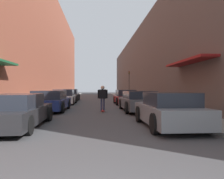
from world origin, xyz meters
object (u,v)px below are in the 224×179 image
Objects in this scene: parked_car_left_2 at (64,97)px; parked_car_left_0 at (17,111)px; parked_car_right_1 at (138,101)px; parked_car_right_2 at (125,97)px; parked_car_left_1 at (50,101)px; parked_car_right_0 at (168,110)px; skateboarder at (103,96)px; parked_car_left_3 at (71,95)px; traffic_light at (129,81)px.

parked_car_left_0 is at bearing -90.02° from parked_car_left_2.
parked_car_right_1 is 1.17× the size of parked_car_right_2.
parked_car_left_1 is 1.13× the size of parked_car_right_0.
parked_car_left_2 is at bearing 114.59° from parked_car_right_0.
skateboarder is at bearing -110.09° from parked_car_right_2.
parked_car_right_0 is (5.61, -17.67, -0.03)m from parked_car_left_3.
parked_car_right_0 is at bearing -95.09° from traffic_light.
parked_car_left_1 is at bearing -89.90° from parked_car_left_2.
traffic_light is at bearing 76.37° from skateboarder.
skateboarder is 18.52m from traffic_light.
parked_car_left_2 is at bearing 116.54° from skateboarder.
parked_car_left_0 is at bearing -90.15° from parked_car_left_1.
parked_car_right_1 is 5.95m from parked_car_right_2.
parked_car_left_2 is 1.21× the size of traffic_light.
parked_car_right_0 is (5.55, -0.36, 0.03)m from parked_car_left_0.
parked_car_left_3 is 12.59m from skateboarder.
parked_car_left_0 is 5.56m from parked_car_right_0.
parked_car_right_2 is 12.24m from traffic_light.
skateboarder is at bearing -177.76° from parked_car_right_1.
parked_car_right_2 is (5.55, -6.09, -0.03)m from parked_car_left_3.
parked_car_left_3 is at bearing 114.89° from parked_car_right_1.
parked_car_left_0 is 1.03× the size of parked_car_left_1.
parked_car_left_3 is at bearing 90.36° from parked_car_left_1.
parked_car_left_2 reaches higher than parked_car_left_0.
parked_car_right_0 is (5.53, -6.14, -0.00)m from parked_car_left_1.
parked_car_left_0 is 2.96× the size of skateboarder.
parked_car_left_1 is 19.04m from traffic_light.
parked_car_right_2 is at bearing -100.21° from traffic_light.
skateboarder is (3.29, 5.18, 0.39)m from parked_car_left_0.
parked_car_right_1 is at bearing -89.69° from parked_car_right_2.
parked_car_left_2 is 8.52m from parked_car_right_1.
traffic_light is (7.64, 11.37, 1.81)m from parked_car_left_2.
parked_car_left_0 is at bearing -122.40° from skateboarder.
parked_car_left_2 is at bearing 174.38° from parked_car_right_2.
traffic_light is (7.64, 23.13, 1.86)m from parked_car_left_0.
parked_car_right_2 is (-0.03, 5.95, -0.00)m from parked_car_right_1.
parked_car_left_2 reaches higher than parked_car_right_0.
parked_car_right_0 is at bearing -65.41° from parked_car_left_2.
parked_car_right_1 is at bearing -49.59° from parked_car_left_2.
parked_car_right_2 reaches higher than parked_car_left_0.
parked_car_left_0 is 6.15m from skateboarder.
parked_car_right_0 is 1.06× the size of traffic_light.
parked_car_left_3 is at bearing 105.43° from skateboarder.
traffic_light is at bearing 79.79° from parked_car_right_2.
parked_car_left_3 is 1.04× the size of traffic_light.
parked_car_left_1 is at bearing -113.73° from traffic_light.
traffic_light is (2.09, 23.48, 1.83)m from parked_car_right_0.
parked_car_right_0 is at bearing -47.95° from parked_car_left_1.
parked_car_left_0 is 1.19× the size of parked_car_left_3.
parked_car_left_1 is 2.87× the size of skateboarder.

